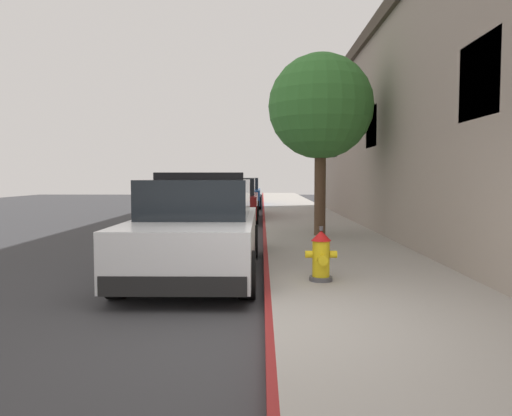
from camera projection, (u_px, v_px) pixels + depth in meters
The scene contains 9 objects.
ground_plane at pixel (116, 233), 15.02m from camera, with size 31.91×60.00×0.20m, color #353538.
sidewalk_pavement at pixel (313, 227), 14.94m from camera, with size 2.87×60.00×0.16m, color #9E9991.
curb_painted_edge at pixel (264, 227), 14.96m from camera, with size 0.08×60.00×0.16m, color maroon.
storefront_building at pixel (501, 130), 13.40m from camera, with size 7.33×24.04×5.75m.
police_cruiser at pixel (199, 229), 8.19m from camera, with size 1.94×4.84×1.68m.
parked_car_silver_ahead at pixel (233, 200), 18.35m from camera, with size 1.94×4.84×1.56m.
parked_car_dark_far at pixel (243, 193), 25.98m from camera, with size 1.94×4.84×1.56m.
fire_hydrant at pixel (321, 256), 6.83m from camera, with size 0.44×0.40×0.76m.
street_tree at pixel (321, 107), 12.01m from camera, with size 2.56×2.56×4.44m.
Camera 1 is at (-0.11, -4.89, 1.61)m, focal length 34.59 mm.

